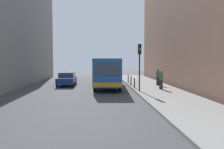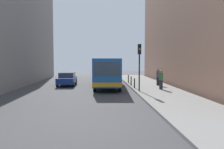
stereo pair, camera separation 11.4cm
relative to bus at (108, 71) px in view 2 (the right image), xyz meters
The scene contains 12 objects.
ground_plane 3.85m from the bus, 106.06° to the right, with size 80.00×80.00×0.00m, color #424244.
sidewalk 5.78m from the bus, 36.63° to the right, with size 4.40×40.00×0.15m, color gray.
building_right 11.66m from the bus, ahead, with size 7.00×32.00×13.29m, color #936B56.
bus is the anchor object (origin of this frame).
car_beside_bus 4.77m from the bus, 164.68° to the left, with size 1.89×4.42×1.48m.
car_behind_bus 9.19m from the bus, 90.00° to the left, with size 2.13×4.52×1.48m.
traffic_light 5.63m from the bus, 61.73° to the right, with size 0.28×0.33×4.10m.
bollard_near 3.77m from the bus, 46.11° to the right, with size 0.11×0.11×0.95m, color black.
bollard_mid 2.73m from the bus, ahead, with size 0.11×0.11×0.95m, color black.
bollard_far 3.70m from the bus, 44.96° to the left, with size 0.11×0.11×0.95m, color black.
pedestrian_near_signal 6.10m from the bus, 37.19° to the right, with size 0.38×0.38×1.77m.
pedestrian_mid_sidewalk 5.42m from the bus, ahead, with size 0.38×0.38×1.79m.
Camera 2 is at (0.17, -22.20, 2.90)m, focal length 38.36 mm.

